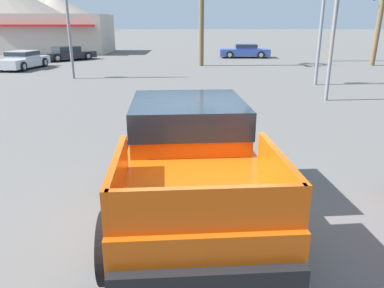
# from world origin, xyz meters

# --- Properties ---
(ground_plane) EXTENTS (320.00, 320.00, 0.00)m
(ground_plane) POSITION_xyz_m (0.00, 0.00, 0.00)
(ground_plane) COLOR #5B5956
(orange_pickup_truck) EXTENTS (2.68, 4.99, 1.78)m
(orange_pickup_truck) POSITION_xyz_m (-0.16, -0.16, 1.03)
(orange_pickup_truck) COLOR #CC4C0C
(orange_pickup_truck) RESTS_ON ground_plane
(parked_car_blue) EXTENTS (4.42, 2.05, 1.19)m
(parked_car_blue) POSITION_xyz_m (4.57, 28.29, 0.61)
(parked_car_blue) COLOR #334C9E
(parked_car_blue) RESTS_ON ground_plane
(parked_car_dark) EXTENTS (4.35, 4.34, 1.13)m
(parked_car_dark) POSITION_xyz_m (-10.50, 25.96, 0.58)
(parked_car_dark) COLOR #232328
(parked_car_dark) RESTS_ON ground_plane
(parked_car_silver) EXTENTS (2.31, 4.52, 1.20)m
(parked_car_silver) POSITION_xyz_m (-11.64, 19.96, 0.61)
(parked_car_silver) COLOR #B7BABF
(parked_car_silver) RESTS_ON ground_plane
(traffic_light_main) EXTENTS (3.88, 0.38, 5.98)m
(traffic_light_main) POSITION_xyz_m (-8.29, 15.42, 4.18)
(traffic_light_main) COLOR slate
(traffic_light_main) RESTS_ON ground_plane
(storefront_building) EXTENTS (10.87, 7.22, 3.78)m
(storefront_building) POSITION_xyz_m (-14.16, 34.01, 1.89)
(storefront_building) COLOR #BCB2A3
(storefront_building) RESTS_ON ground_plane
(distant_mountain_range) EXTENTS (67.20, 70.97, 17.12)m
(distant_mountain_range) POSITION_xyz_m (-55.08, 118.77, 7.46)
(distant_mountain_range) COLOR gray
(distant_mountain_range) RESTS_ON ground_plane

